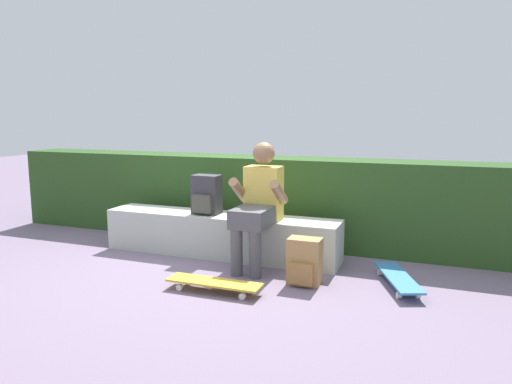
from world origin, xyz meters
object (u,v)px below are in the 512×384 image
at_px(bench_main, 220,235).
at_px(backpack_on_bench, 206,195).
at_px(skateboard_beside_bench, 398,278).
at_px(skateboard_near_person, 214,283).
at_px(backpack_on_ground, 304,262).
at_px(person_skater, 258,202).

height_order(bench_main, backpack_on_bench, backpack_on_bench).
bearing_deg(skateboard_beside_bench, backpack_on_bench, 171.81).
distance_m(skateboard_near_person, backpack_on_bench, 1.23).
bearing_deg(skateboard_near_person, backpack_on_ground, 34.88).
distance_m(bench_main, skateboard_near_person, 1.05).
relative_size(skateboard_near_person, backpack_on_bench, 2.00).
height_order(skateboard_beside_bench, backpack_on_bench, backpack_on_bench).
bearing_deg(skateboard_beside_bench, skateboard_near_person, -154.11).
relative_size(person_skater, skateboard_beside_bench, 1.44).
bearing_deg(backpack_on_ground, skateboard_beside_bench, 17.03).
xyz_separation_m(skateboard_beside_bench, backpack_on_ground, (-0.75, -0.23, 0.12)).
distance_m(bench_main, backpack_on_bench, 0.43).
bearing_deg(bench_main, backpack_on_ground, -26.63).
height_order(skateboard_beside_bench, backpack_on_ground, backpack_on_ground).
xyz_separation_m(backpack_on_bench, backpack_on_ground, (1.18, -0.51, -0.43)).
height_order(bench_main, skateboard_near_person, bench_main).
bearing_deg(backpack_on_ground, skateboard_near_person, -145.12).
height_order(person_skater, skateboard_beside_bench, person_skater).
bearing_deg(backpack_on_ground, bench_main, 153.37).
bearing_deg(skateboard_near_person, person_skater, 82.35).
distance_m(person_skater, backpack_on_bench, 0.68).
relative_size(skateboard_beside_bench, backpack_on_ground, 2.04).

